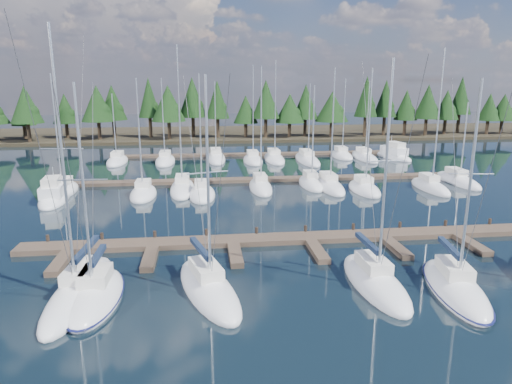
{
  "coord_description": "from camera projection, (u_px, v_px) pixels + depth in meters",
  "views": [
    {
      "loc": [
        -8.12,
        -15.41,
        12.32
      ],
      "look_at": [
        -3.69,
        22.0,
        3.06
      ],
      "focal_mm": 32.0,
      "sensor_mm": 36.0,
      "label": 1
    }
  ],
  "objects": [
    {
      "name": "motor_yacht_right",
      "position": [
        394.0,
        155.0,
        74.09
      ],
      "size": [
        4.56,
        9.09,
        4.34
      ],
      "color": "silver",
      "rests_on": "ground"
    },
    {
      "name": "motor_yacht_left",
      "position": [
        54.0,
        196.0,
        47.82
      ],
      "size": [
        3.77,
        8.67,
        4.19
      ],
      "color": "silver",
      "rests_on": "ground"
    },
    {
      "name": "tree_line",
      "position": [
        227.0,
        104.0,
        93.91
      ],
      "size": [
        186.43,
        11.76,
        13.37
      ],
      "color": "black",
      "rests_on": "far_shore"
    },
    {
      "name": "front_sailboat_4",
      "position": [
        455.0,
        287.0,
        27.23
      ],
      "size": [
        4.32,
        9.08,
        13.25
      ],
      "color": "silver",
      "rests_on": "ground"
    },
    {
      "name": "main_dock",
      "position": [
        310.0,
        240.0,
        35.42
      ],
      "size": [
        44.0,
        6.13,
        0.9
      ],
      "color": "#4C3D30",
      "rests_on": "ground"
    },
    {
      "name": "far_shore",
      "position": [
        237.0,
        134.0,
        105.45
      ],
      "size": [
        220.0,
        30.0,
        0.6
      ],
      "primitive_type": "cube",
      "color": "#2B2418",
      "rests_on": "ground"
    },
    {
      "name": "front_sailboat_0",
      "position": [
        80.0,
        291.0,
        26.77
      ],
      "size": [
        3.33,
        10.5,
        15.94
      ],
      "color": "silver",
      "rests_on": "ground"
    },
    {
      "name": "ground",
      "position": [
        282.0,
        201.0,
        47.66
      ],
      "size": [
        260.0,
        260.0,
        0.0
      ],
      "primitive_type": "plane",
      "color": "black",
      "rests_on": "ground"
    },
    {
      "name": "front_sailboat_2",
      "position": [
        208.0,
        288.0,
        27.15
      ],
      "size": [
        5.0,
        9.38,
        13.43
      ],
      "color": "silver",
      "rests_on": "ground"
    },
    {
      "name": "front_sailboat_3",
      "position": [
        375.0,
        281.0,
        28.04
      ],
      "size": [
        2.89,
        8.69,
        14.3
      ],
      "color": "silver",
      "rests_on": "ground"
    },
    {
      "name": "front_sailboat_1",
      "position": [
        95.0,
        296.0,
        26.19
      ],
      "size": [
        3.13,
        7.79,
        13.05
      ],
      "color": "silver",
      "rests_on": "ground"
    },
    {
      "name": "back_docks",
      "position": [
        259.0,
        166.0,
        66.5
      ],
      "size": [
        50.0,
        21.8,
        0.4
      ],
      "color": "#4C3D30",
      "rests_on": "ground"
    },
    {
      "name": "back_sailboat_rows",
      "position": [
        267.0,
        171.0,
        62.36
      ],
      "size": [
        49.4,
        32.98,
        16.77
      ],
      "color": "silver",
      "rests_on": "ground"
    }
  ]
}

